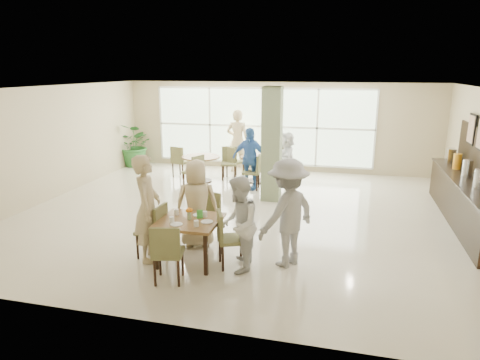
% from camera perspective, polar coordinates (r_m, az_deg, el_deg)
% --- Properties ---
extents(ground, '(10.00, 10.00, 0.00)m').
position_cam_1_polar(ground, '(9.79, 0.58, -4.44)').
color(ground, beige).
rests_on(ground, ground).
extents(room_shell, '(10.00, 10.00, 10.00)m').
position_cam_1_polar(room_shell, '(9.38, 0.61, 5.45)').
color(room_shell, white).
rests_on(room_shell, ground).
extents(window_bank, '(7.00, 0.04, 7.00)m').
position_cam_1_polar(window_bank, '(13.84, 2.94, 7.15)').
color(window_bank, silver).
rests_on(window_bank, ground).
extents(column, '(0.45, 0.45, 2.80)m').
position_cam_1_polar(column, '(10.51, 4.27, 4.73)').
color(column, '#687853').
rests_on(column, ground).
extents(main_table, '(1.01, 1.01, 0.75)m').
position_cam_1_polar(main_table, '(7.27, -6.74, -5.92)').
color(main_table, brown).
rests_on(main_table, ground).
extents(round_table_left, '(1.10, 1.10, 0.75)m').
position_cam_1_polar(round_table_left, '(12.43, -5.22, 2.39)').
color(round_table_left, brown).
rests_on(round_table_left, ground).
extents(round_table_right, '(1.03, 1.03, 0.75)m').
position_cam_1_polar(round_table_right, '(12.38, 2.39, 2.30)').
color(round_table_right, brown).
rests_on(round_table_right, ground).
extents(chairs_main_table, '(1.99, 2.13, 0.95)m').
position_cam_1_polar(chairs_main_table, '(7.36, -6.75, -7.20)').
color(chairs_main_table, olive).
rests_on(chairs_main_table, ground).
extents(chairs_table_left, '(2.02, 1.83, 0.95)m').
position_cam_1_polar(chairs_table_left, '(12.46, -5.21, 1.94)').
color(chairs_table_left, olive).
rests_on(chairs_table_left, ground).
extents(chairs_table_right, '(2.21, 1.77, 0.95)m').
position_cam_1_polar(chairs_table_right, '(12.36, 2.43, 1.89)').
color(chairs_table_right, olive).
rests_on(chairs_table_right, ground).
extents(tabletop_clutter, '(0.76, 0.72, 0.21)m').
position_cam_1_polar(tabletop_clutter, '(7.19, -6.64, -4.88)').
color(tabletop_clutter, white).
rests_on(tabletop_clutter, main_table).
extents(buffet_counter, '(0.64, 4.70, 1.95)m').
position_cam_1_polar(buffet_counter, '(10.19, 28.00, -2.19)').
color(buffet_counter, black).
rests_on(buffet_counter, ground).
extents(framed_art_b, '(0.05, 0.55, 0.70)m').
position_cam_1_polar(framed_art_b, '(11.23, 28.52, 5.97)').
color(framed_art_b, black).
rests_on(framed_art_b, ground).
extents(potted_plant, '(1.61, 1.61, 1.44)m').
position_cam_1_polar(potted_plant, '(14.77, -13.75, 4.56)').
color(potted_plant, '#29672A').
rests_on(potted_plant, ground).
extents(teen_left, '(0.60, 0.76, 1.84)m').
position_cam_1_polar(teen_left, '(7.39, -12.24, -3.69)').
color(teen_left, '#CAB487').
rests_on(teen_left, ground).
extents(teen_far, '(0.88, 0.63, 1.63)m').
position_cam_1_polar(teen_far, '(7.85, -5.77, -3.13)').
color(teen_far, '#CAB487').
rests_on(teen_far, ground).
extents(teen_right, '(0.70, 0.84, 1.57)m').
position_cam_1_polar(teen_right, '(6.88, -0.17, -5.92)').
color(teen_right, white).
rests_on(teen_right, ground).
extents(teen_standing, '(1.23, 1.35, 1.81)m').
position_cam_1_polar(teen_standing, '(7.06, 6.34, -4.40)').
color(teen_standing, '#9D9D9F').
rests_on(teen_standing, ground).
extents(adult_a, '(1.07, 0.73, 1.69)m').
position_cam_1_polar(adult_a, '(11.56, 1.26, 2.87)').
color(adult_a, '#4075C2').
rests_on(adult_a, ground).
extents(adult_b, '(0.85, 1.46, 1.48)m').
position_cam_1_polar(adult_b, '(12.24, 6.22, 2.96)').
color(adult_b, white).
rests_on(adult_b, ground).
extents(adult_standing, '(0.74, 0.50, 1.98)m').
position_cam_1_polar(adult_standing, '(13.52, -0.32, 5.24)').
color(adult_standing, '#CAB487').
rests_on(adult_standing, ground).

